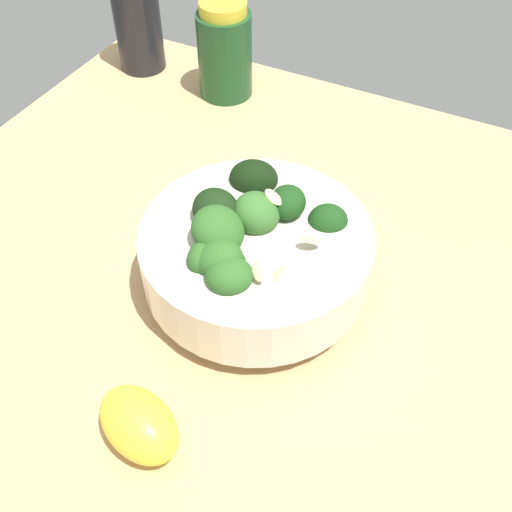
{
  "coord_description": "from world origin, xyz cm",
  "views": [
    {
      "loc": [
        -31.5,
        -18.68,
        42.98
      ],
      "look_at": [
        0.88,
        -2.3,
        4.0
      ],
      "focal_mm": 43.31,
      "sensor_mm": 36.0,
      "label": 1
    }
  ],
  "objects_px": {
    "bowl_of_broccoli": "(254,250)",
    "lemon_wedge": "(139,424)",
    "bottle_tall": "(225,51)",
    "bottle_short": "(137,16)"
  },
  "relations": [
    {
      "from": "bowl_of_broccoli",
      "to": "bottle_short",
      "type": "relative_size",
      "value": 1.34
    },
    {
      "from": "bottle_tall",
      "to": "bottle_short",
      "type": "relative_size",
      "value": 0.79
    },
    {
      "from": "bottle_tall",
      "to": "bottle_short",
      "type": "height_order",
      "value": "bottle_short"
    },
    {
      "from": "lemon_wedge",
      "to": "bottle_short",
      "type": "xyz_separation_m",
      "value": [
        0.45,
        0.3,
        0.05
      ]
    },
    {
      "from": "bowl_of_broccoli",
      "to": "lemon_wedge",
      "type": "relative_size",
      "value": 2.8
    },
    {
      "from": "bottle_tall",
      "to": "bottle_short",
      "type": "xyz_separation_m",
      "value": [
        0.01,
        0.13,
        0.01
      ]
    },
    {
      "from": "bottle_tall",
      "to": "bottle_short",
      "type": "distance_m",
      "value": 0.13
    },
    {
      "from": "bottle_tall",
      "to": "bowl_of_broccoli",
      "type": "bearing_deg",
      "value": -146.74
    },
    {
      "from": "bowl_of_broccoli",
      "to": "lemon_wedge",
      "type": "xyz_separation_m",
      "value": [
        -0.17,
        0.01,
        -0.02
      ]
    },
    {
      "from": "lemon_wedge",
      "to": "bottle_short",
      "type": "relative_size",
      "value": 0.48
    }
  ]
}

